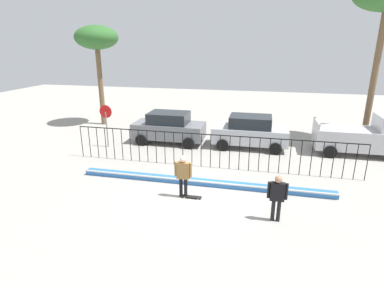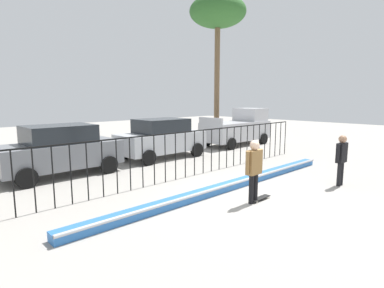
{
  "view_description": "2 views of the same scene",
  "coord_description": "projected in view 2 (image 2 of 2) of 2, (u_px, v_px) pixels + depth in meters",
  "views": [
    {
      "loc": [
        2.33,
        -11.11,
        5.84
      ],
      "look_at": [
        -0.66,
        1.91,
        1.53
      ],
      "focal_mm": 29.11,
      "sensor_mm": 36.0,
      "label": 1
    },
    {
      "loc": [
        -7.47,
        -5.12,
        2.89
      ],
      "look_at": [
        -0.8,
        1.87,
        1.45
      ],
      "focal_mm": 29.02,
      "sensor_mm": 36.0,
      "label": 2
    }
  ],
  "objects": [
    {
      "name": "bowl_coping_ledge",
      "position": [
        229.0,
        186.0,
        9.89
      ],
      "size": [
        11.0,
        0.4,
        0.27
      ],
      "color": "#2D6BB7",
      "rests_on": "ground"
    },
    {
      "name": "ground_plane",
      "position": [
        255.0,
        196.0,
        9.19
      ],
      "size": [
        60.0,
        60.0,
        0.0
      ],
      "primitive_type": "plane",
      "color": "#9E9991"
    },
    {
      "name": "palm_tree_tall",
      "position": [
        218.0,
        14.0,
        20.4
      ],
      "size": [
        3.74,
        3.74,
        9.54
      ],
      "color": "brown",
      "rests_on": "ground"
    },
    {
      "name": "pickup_truck",
      "position": [
        238.0,
        128.0,
        19.24
      ],
      "size": [
        4.7,
        2.12,
        2.24
      ],
      "rotation": [
        0.0,
        0.0,
        0.09
      ],
      "color": "#B7B7BC",
      "rests_on": "ground"
    },
    {
      "name": "skateboard",
      "position": [
        260.0,
        198.0,
        8.85
      ],
      "size": [
        0.8,
        0.2,
        0.07
      ],
      "rotation": [
        0.0,
        0.0,
        0.18
      ],
      "color": "black",
      "rests_on": "ground"
    },
    {
      "name": "parked_car_gray",
      "position": [
        60.0,
        150.0,
        11.55
      ],
      "size": [
        4.3,
        2.12,
        1.9
      ],
      "rotation": [
        0.0,
        0.0,
        -0.04
      ],
      "color": "slate",
      "rests_on": "ground"
    },
    {
      "name": "skateboarder",
      "position": [
        254.0,
        166.0,
        8.48
      ],
      "size": [
        0.71,
        0.27,
        1.76
      ],
      "rotation": [
        0.0,
        0.0,
        0.14
      ],
      "color": "black",
      "rests_on": "ground"
    },
    {
      "name": "perimeter_fence",
      "position": [
        185.0,
        149.0,
        11.23
      ],
      "size": [
        14.04,
        0.04,
        1.7
      ],
      "color": "black",
      "rests_on": "ground"
    },
    {
      "name": "camera_operator",
      "position": [
        342.0,
        156.0,
        10.19
      ],
      "size": [
        0.68,
        0.26,
        1.69
      ],
      "rotation": [
        0.0,
        0.0,
        3.1
      ],
      "color": "black",
      "rests_on": "ground"
    },
    {
      "name": "parked_car_silver",
      "position": [
        162.0,
        138.0,
        14.97
      ],
      "size": [
        4.3,
        2.12,
        1.9
      ],
      "rotation": [
        0.0,
        0.0,
        0.01
      ],
      "color": "#B7BABF",
      "rests_on": "ground"
    }
  ]
}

